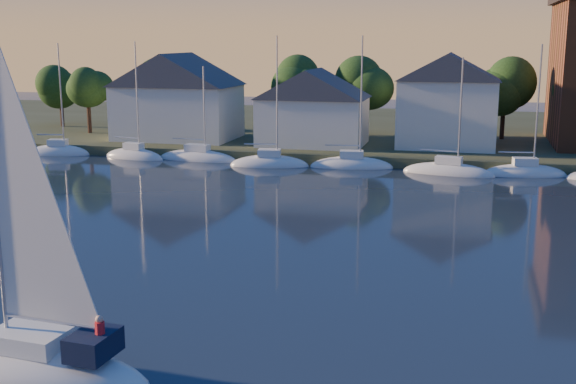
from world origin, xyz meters
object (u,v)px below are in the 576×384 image
(clubhouse_east, at_px, (448,99))
(hero_sailboat, at_px, (34,357))
(clubhouse_centre, at_px, (313,106))
(clubhouse_west, at_px, (178,95))

(clubhouse_east, height_order, hero_sailboat, hero_sailboat)
(clubhouse_centre, bearing_deg, clubhouse_east, 8.13)
(clubhouse_west, xyz_separation_m, clubhouse_east, (30.00, 1.00, 0.07))
(clubhouse_west, height_order, clubhouse_centre, clubhouse_west)
(clubhouse_west, distance_m, clubhouse_east, 30.02)
(hero_sailboat, bearing_deg, clubhouse_east, -98.55)
(hero_sailboat, bearing_deg, clubhouse_west, -68.21)
(clubhouse_east, bearing_deg, hero_sailboat, -103.02)
(clubhouse_east, xyz_separation_m, hero_sailboat, (-12.91, -55.82, -5.37))
(clubhouse_west, distance_m, clubhouse_centre, 16.05)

